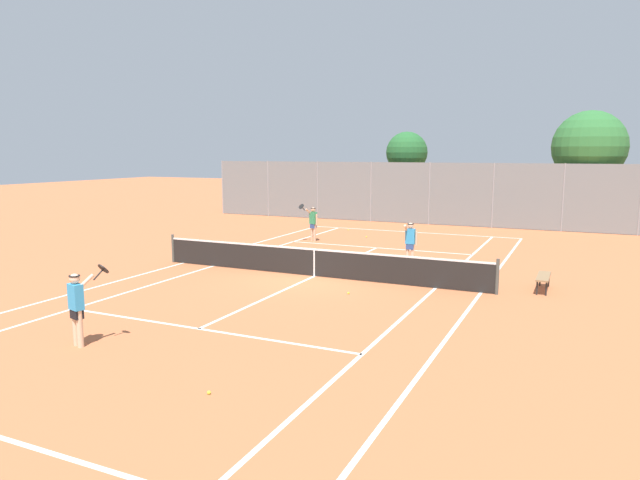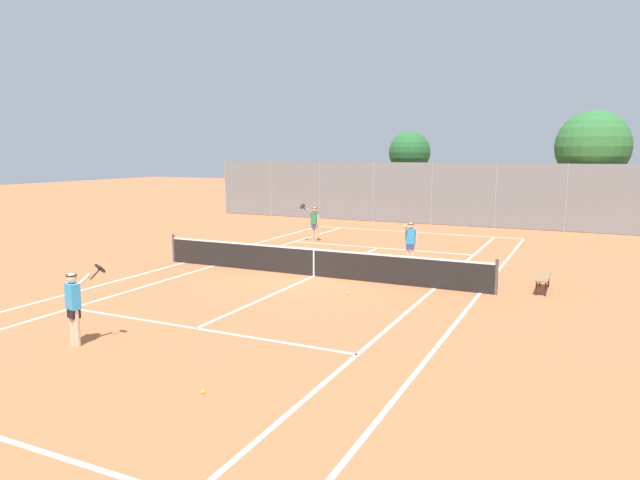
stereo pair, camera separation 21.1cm
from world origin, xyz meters
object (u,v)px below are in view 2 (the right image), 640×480
player_far_left (314,222)px  player_far_right (410,242)px  tennis_net (314,261)px  courtside_bench (543,278)px  player_near_side (74,304)px  loose_tennis_ball_1 (368,237)px  loose_tennis_ball_3 (347,293)px  loose_tennis_ball_0 (350,230)px  loose_tennis_ball_2 (203,392)px  tree_behind_left (409,154)px  tree_behind_right (592,149)px

player_far_left → player_far_right: 6.94m
tennis_net → courtside_bench: bearing=8.7°
player_near_side → courtside_bench: size_ratio=1.18×
player_near_side → courtside_bench: bearing=47.5°
loose_tennis_ball_1 → loose_tennis_ball_3: same height
loose_tennis_ball_0 → loose_tennis_ball_2: 21.22m
courtside_bench → tree_behind_left: tree_behind_left is taller
loose_tennis_ball_3 → tree_behind_right: 20.60m
player_near_side → loose_tennis_ball_1: bearing=89.6°
tennis_net → player_near_side: 8.64m
loose_tennis_ball_2 → courtside_bench: courtside_bench is taller
player_near_side → player_far_left: (-1.76, 15.42, 0.00)m
tennis_net → player_near_side: (-1.60, -8.48, 0.42)m
player_far_left → loose_tennis_ball_0: bearing=88.4°
tennis_net → player_near_side: size_ratio=6.76×
player_far_left → loose_tennis_ball_1: size_ratio=26.88×
tennis_net → courtside_bench: 7.24m
tennis_net → tree_behind_right: 19.58m
loose_tennis_ball_1 → loose_tennis_ball_3: bearing=-72.4°
tennis_net → player_far_left: bearing=115.9°
player_far_right → loose_tennis_ball_0: size_ratio=24.24×
loose_tennis_ball_3 → player_near_side: bearing=-118.1°
player_near_side → loose_tennis_ball_3: 7.63m
loose_tennis_ball_2 → player_far_right: bearing=90.0°
tennis_net → player_far_left: (-3.36, 6.94, 0.42)m
courtside_bench → tree_behind_right: size_ratio=0.23×
player_near_side → player_far_left: bearing=96.5°
tennis_net → loose_tennis_ball_2: bearing=-75.5°
player_far_left → tree_behind_left: tree_behind_left is taller
tree_behind_right → tree_behind_left: bearing=172.0°
player_far_left → courtside_bench: 12.05m
tennis_net → loose_tennis_ball_2: 9.68m
tennis_net → player_far_right: bearing=52.1°
loose_tennis_ball_3 → courtside_bench: bearing=29.1°
tennis_net → loose_tennis_ball_0: size_ratio=181.82×
player_far_left → loose_tennis_ball_2: size_ratio=26.88×
player_far_left → tree_behind_right: (11.56, 10.42, 3.42)m
loose_tennis_ball_0 → loose_tennis_ball_1: bearing=-48.3°
loose_tennis_ball_3 → tree_behind_right: (6.23, 19.16, 4.32)m
loose_tennis_ball_1 → player_near_side: bearing=-90.4°
loose_tennis_ball_0 → courtside_bench: (10.40, -9.99, 0.38)m
courtside_bench → tree_behind_right: 16.78m
loose_tennis_ball_2 → tree_behind_right: size_ratio=0.01×
loose_tennis_ball_2 → tree_behind_right: bearing=77.8°
player_near_side → loose_tennis_ball_0: player_near_side is taller
player_far_left → courtside_bench: (10.52, -5.85, -0.52)m
loose_tennis_ball_1 → loose_tennis_ball_2: same height
player_far_left → loose_tennis_ball_1: bearing=49.0°
loose_tennis_ball_0 → tree_behind_right: (11.45, 6.28, 4.32)m
player_far_right → tree_behind_right: bearing=67.9°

